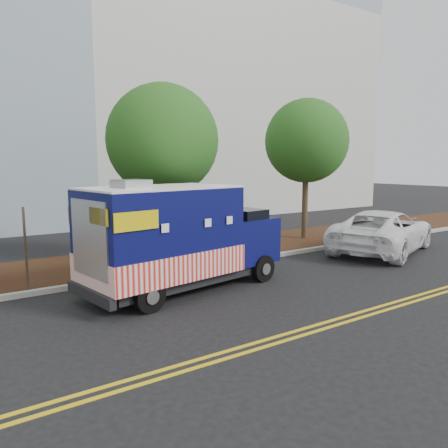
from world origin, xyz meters
TOP-DOWN VIEW (x-y plane):
  - ground at (0.00, 0.00)m, footprint 120.00×120.00m
  - curb at (0.00, 1.40)m, footprint 120.00×0.18m
  - mulch_strip at (0.00, 3.50)m, footprint 120.00×4.00m
  - centerline_near at (0.00, -4.45)m, footprint 120.00×0.10m
  - centerline_far at (0.00, -4.70)m, footprint 120.00×0.10m
  - tree_b at (1.42, 3.11)m, footprint 3.92×3.92m
  - tree_c at (8.59, 3.32)m, footprint 3.71×3.71m
  - sign_post at (-3.48, 1.55)m, footprint 0.06×0.06m
  - food_truck at (0.06, -0.38)m, footprint 6.22×3.10m
  - white_car at (9.47, -0.20)m, footprint 6.63×4.66m

SIDE VIEW (x-z plane):
  - ground at x=0.00m, z-range 0.00..0.00m
  - centerline_near at x=0.00m, z-range 0.00..0.01m
  - centerline_far at x=0.00m, z-range 0.00..0.01m
  - curb at x=0.00m, z-range 0.00..0.15m
  - mulch_strip at x=0.00m, z-range 0.00..0.15m
  - white_car at x=9.47m, z-range 0.00..1.68m
  - sign_post at x=-3.48m, z-range 0.00..2.40m
  - food_truck at x=0.06m, z-range -0.15..2.99m
  - tree_b at x=1.42m, z-range 1.18..7.48m
  - tree_c at x=8.59m, z-range 1.32..7.69m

